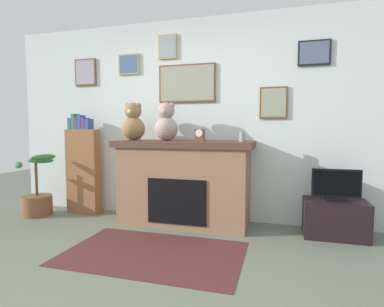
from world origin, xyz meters
TOP-DOWN VIEW (x-y plane):
  - ground_plane at (0.00, 0.00)m, footprint 12.00×12.00m
  - back_wall at (-0.00, 2.00)m, footprint 5.20×0.15m
  - fireplace at (0.03, 1.64)m, footprint 1.69×0.65m
  - bookshelf at (-1.49, 1.74)m, footprint 0.46×0.16m
  - potted_plant at (-2.03, 1.44)m, footprint 0.57×0.56m
  - tv_stand at (1.75, 1.64)m, footprint 0.65×0.40m
  - television at (1.75, 1.64)m, footprint 0.50×0.14m
  - area_rug at (0.03, 0.67)m, footprint 1.68×1.06m
  - candle_jar at (0.74, 1.62)m, footprint 0.07×0.07m
  - mantel_clock at (0.23, 1.62)m, footprint 0.11×0.08m
  - teddy_bear_grey at (-0.65, 1.62)m, footprint 0.30×0.30m
  - teddy_bear_tan at (-0.20, 1.62)m, footprint 0.29×0.29m

SIDE VIEW (x-z plane):
  - ground_plane at x=0.00m, z-range 0.00..0.00m
  - area_rug at x=0.03m, z-range 0.00..0.01m
  - tv_stand at x=1.75m, z-range 0.00..0.40m
  - potted_plant at x=-2.03m, z-range -0.18..0.67m
  - fireplace at x=0.03m, z-range 0.01..1.04m
  - television at x=1.75m, z-range 0.39..0.74m
  - bookshelf at x=-1.49m, z-range -0.06..1.33m
  - candle_jar at x=0.74m, z-range 1.04..1.15m
  - mantel_clock at x=0.23m, z-range 1.04..1.18m
  - teddy_bear_tan at x=-0.20m, z-range 1.01..1.48m
  - teddy_bear_grey at x=-0.65m, z-range 1.01..1.49m
  - back_wall at x=0.00m, z-range 0.01..2.61m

